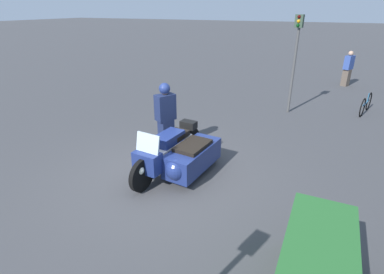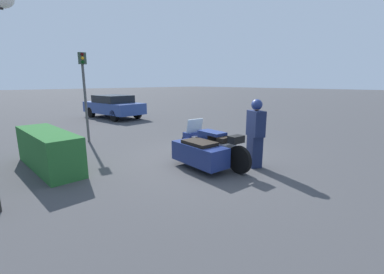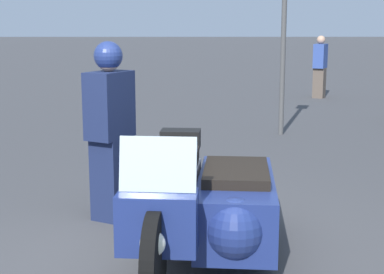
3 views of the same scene
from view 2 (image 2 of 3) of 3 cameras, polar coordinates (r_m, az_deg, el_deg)
ground_plane at (r=7.30m, az=2.36°, el=-5.58°), size 160.00×160.00×0.00m
police_motorcycle at (r=6.87m, az=2.42°, el=-2.58°), size 2.67×1.33×1.17m
officer_rider at (r=6.88m, az=13.92°, el=1.12°), size 0.57×0.49×1.79m
hedge_bush_curbside at (r=7.65m, az=-29.27°, el=-2.49°), size 2.90×0.82×0.99m
traffic_light_near at (r=10.21m, az=-22.82°, el=10.78°), size 0.22×0.28×3.23m
parked_car_background at (r=16.73m, az=-17.07°, el=6.64°), size 4.35×2.16×1.41m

